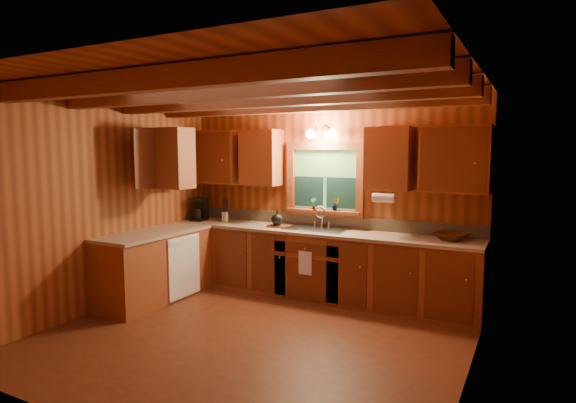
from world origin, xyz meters
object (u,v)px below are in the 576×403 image
(sink, at_px, (316,233))
(coffee_maker, at_px, (200,209))
(cutting_board, at_px, (277,226))
(wicker_basket, at_px, (451,236))

(sink, relative_size, coffee_maker, 2.39)
(cutting_board, bearing_deg, wicker_basket, -5.56)
(sink, height_order, cutting_board, sink)
(coffee_maker, xyz_separation_m, cutting_board, (1.34, -0.02, -0.16))
(coffee_maker, xyz_separation_m, wicker_basket, (3.59, 0.11, -0.13))
(sink, relative_size, cutting_board, 3.29)
(coffee_maker, distance_m, wicker_basket, 3.60)
(coffee_maker, height_order, wicker_basket, coffee_maker)
(cutting_board, height_order, wicker_basket, wicker_basket)
(wicker_basket, bearing_deg, sink, -177.87)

